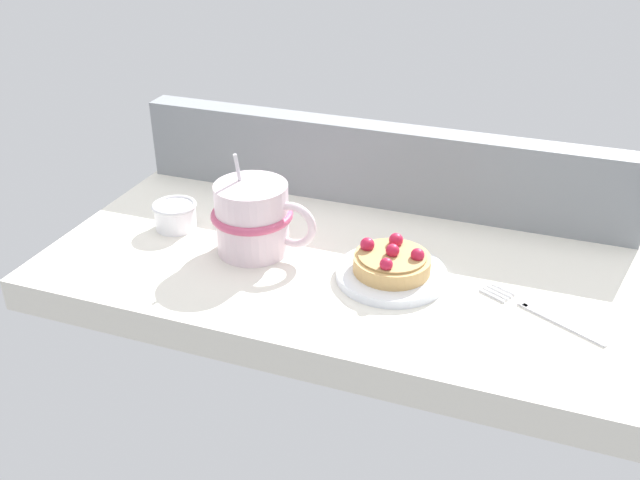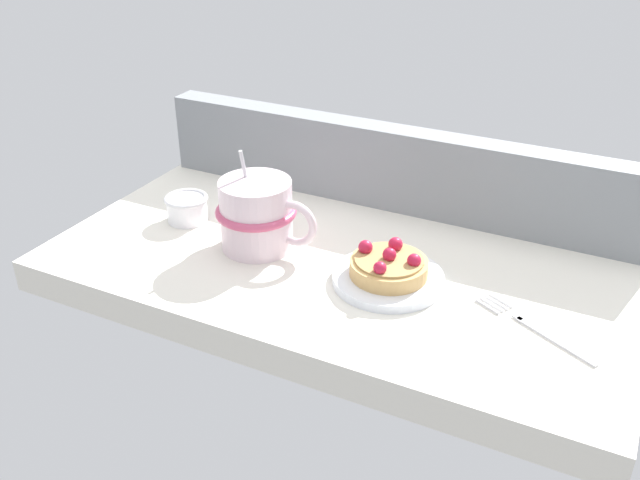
% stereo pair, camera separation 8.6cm
% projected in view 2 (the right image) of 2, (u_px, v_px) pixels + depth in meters
% --- Properties ---
extents(ground_plane, '(0.74, 0.39, 0.04)m').
position_uv_depth(ground_plane, '(340.00, 272.00, 0.90)').
color(ground_plane, silver).
extents(window_rail_back, '(0.73, 0.04, 0.12)m').
position_uv_depth(window_rail_back, '(392.00, 168.00, 1.00)').
color(window_rail_back, gray).
rests_on(window_rail_back, ground_plane).
extents(dessert_plate, '(0.13, 0.13, 0.01)m').
position_uv_depth(dessert_plate, '(388.00, 279.00, 0.84)').
color(dessert_plate, silver).
rests_on(dessert_plate, ground_plane).
extents(raspberry_tart, '(0.09, 0.09, 0.04)m').
position_uv_depth(raspberry_tart, '(389.00, 265.00, 0.83)').
color(raspberry_tart, tan).
rests_on(raspberry_tart, dessert_plate).
extents(coffee_mug, '(0.14, 0.11, 0.13)m').
position_uv_depth(coffee_mug, '(258.00, 215.00, 0.90)').
color(coffee_mug, silver).
rests_on(coffee_mug, ground_plane).
extents(dessert_fork, '(0.14, 0.09, 0.01)m').
position_uv_depth(dessert_fork, '(534.00, 327.00, 0.76)').
color(dessert_fork, silver).
rests_on(dessert_fork, ground_plane).
extents(sugar_bowl, '(0.06, 0.06, 0.04)m').
position_uv_depth(sugar_bowl, '(188.00, 207.00, 0.98)').
color(sugar_bowl, white).
rests_on(sugar_bowl, ground_plane).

